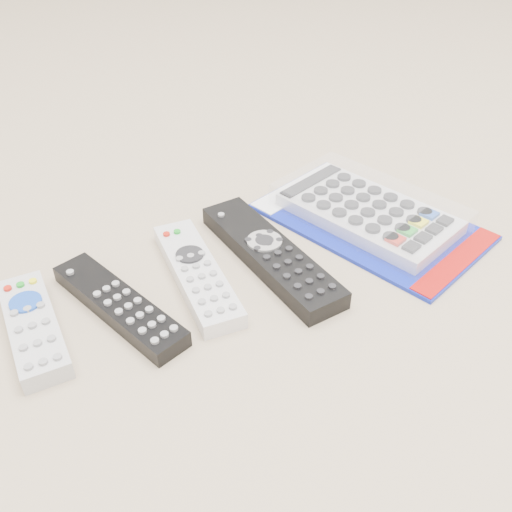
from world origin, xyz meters
TOP-DOWN VIEW (x-y plane):
  - remote_small_grey at (-0.23, 0.04)m, footprint 0.07×0.17m
  - remote_slim_black at (-0.14, 0.02)m, footprint 0.08×0.21m
  - remote_silver_dvd at (-0.04, 0.02)m, footprint 0.09×0.21m
  - remote_large_black at (0.05, -0.00)m, footprint 0.07×0.25m
  - jumbo_remote_packaged at (0.22, -0.01)m, footprint 0.24×0.33m

SIDE VIEW (x-z plane):
  - remote_slim_black at x=-0.14m, z-range 0.00..0.02m
  - remote_silver_dvd at x=-0.04m, z-range 0.00..0.02m
  - remote_small_grey at x=-0.23m, z-range 0.00..0.02m
  - remote_large_black at x=0.05m, z-range 0.00..0.03m
  - jumbo_remote_packaged at x=0.22m, z-range 0.00..0.04m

